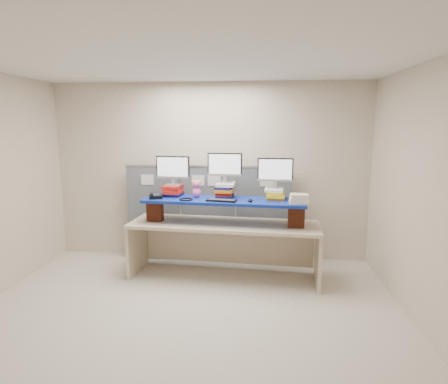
# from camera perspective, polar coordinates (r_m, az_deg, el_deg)

# --- Properties ---
(room) EXTENTS (5.00, 4.00, 2.80)m
(room) POSITION_cam_1_polar(r_m,az_deg,el_deg) (4.03, -5.83, -0.50)
(room) COLOR beige
(room) RESTS_ON ground
(cubicle_partition) EXTENTS (2.60, 0.06, 1.53)m
(cubicle_partition) POSITION_cam_1_polar(r_m,az_deg,el_deg) (5.88, -2.42, -3.31)
(cubicle_partition) COLOR #4D535A
(cubicle_partition) RESTS_ON ground
(desk) EXTENTS (2.68, 0.97, 0.80)m
(desk) POSITION_cam_1_polar(r_m,az_deg,el_deg) (5.26, 0.00, -6.44)
(desk) COLOR beige
(desk) RESTS_ON ground
(brick_pier_left) EXTENTS (0.23, 0.14, 0.30)m
(brick_pier_left) POSITION_cam_1_polar(r_m,az_deg,el_deg) (5.38, -10.47, -2.81)
(brick_pier_left) COLOR brown
(brick_pier_left) RESTS_ON desk
(brick_pier_right) EXTENTS (0.23, 0.14, 0.30)m
(brick_pier_right) POSITION_cam_1_polar(r_m,az_deg,el_deg) (5.06, 10.95, -3.66)
(brick_pier_right) COLOR brown
(brick_pier_right) RESTS_ON desk
(blue_board) EXTENTS (2.26, 0.73, 0.04)m
(blue_board) POSITION_cam_1_polar(r_m,az_deg,el_deg) (5.14, -0.00, -1.32)
(blue_board) COLOR navy
(blue_board) RESTS_ON brick_pier_left
(book_stack_left) EXTENTS (0.28, 0.32, 0.15)m
(book_stack_left) POSITION_cam_1_polar(r_m,az_deg,el_deg) (5.42, -7.77, 0.23)
(book_stack_left) COLOR #131656
(book_stack_left) RESTS_ON blue_board
(book_stack_center) EXTENTS (0.28, 0.32, 0.21)m
(book_stack_center) POSITION_cam_1_polar(r_m,az_deg,el_deg) (5.23, 0.11, 0.29)
(book_stack_center) COLOR #131656
(book_stack_center) RESTS_ON blue_board
(book_stack_right) EXTENTS (0.28, 0.32, 0.15)m
(book_stack_right) POSITION_cam_1_polar(r_m,az_deg,el_deg) (5.18, 7.77, -0.28)
(book_stack_right) COLOR orange
(book_stack_right) RESTS_ON blue_board
(monitor_left) EXTENTS (0.48, 0.15, 0.42)m
(monitor_left) POSITION_cam_1_polar(r_m,az_deg,el_deg) (5.37, -7.79, 3.53)
(monitor_left) COLOR #AAAAAF
(monitor_left) RESTS_ON book_stack_left
(monitor_center) EXTENTS (0.48, 0.15, 0.42)m
(monitor_center) POSITION_cam_1_polar(r_m,az_deg,el_deg) (5.19, 0.13, 3.99)
(monitor_center) COLOR #AAAAAF
(monitor_center) RESTS_ON book_stack_center
(monitor_right) EXTENTS (0.48, 0.15, 0.42)m
(monitor_right) POSITION_cam_1_polar(r_m,az_deg,el_deg) (5.12, 7.82, 3.16)
(monitor_right) COLOR #AAAAAF
(monitor_right) RESTS_ON book_stack_right
(keyboard) EXTENTS (0.42, 0.20, 0.03)m
(keyboard) POSITION_cam_1_polar(r_m,az_deg,el_deg) (4.99, -0.39, -1.28)
(keyboard) COLOR black
(keyboard) RESTS_ON blue_board
(mouse) EXTENTS (0.11, 0.13, 0.04)m
(mouse) POSITION_cam_1_polar(r_m,az_deg,el_deg) (4.98, 4.01, -1.28)
(mouse) COLOR black
(mouse) RESTS_ON blue_board
(desk_phone) EXTENTS (0.22, 0.21, 0.08)m
(desk_phone) POSITION_cam_1_polar(r_m,az_deg,el_deg) (5.27, -10.44, -0.66)
(desk_phone) COLOR black
(desk_phone) RESTS_ON blue_board
(headset) EXTENTS (0.19, 0.19, 0.02)m
(headset) POSITION_cam_1_polar(r_m,az_deg,el_deg) (5.10, -5.81, -1.11)
(headset) COLOR black
(headset) RESTS_ON blue_board
(plush_toy) EXTENTS (0.15, 0.11, 0.25)m
(plush_toy) POSITION_cam_1_polar(r_m,az_deg,el_deg) (5.25, -4.20, 0.53)
(plush_toy) COLOR pink
(plush_toy) RESTS_ON blue_board
(binder_stack) EXTENTS (0.25, 0.20, 0.12)m
(binder_stack) POSITION_cam_1_polar(r_m,az_deg,el_deg) (4.96, 11.38, -1.05)
(binder_stack) COLOR beige
(binder_stack) RESTS_ON blue_board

